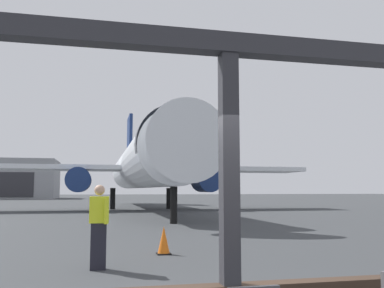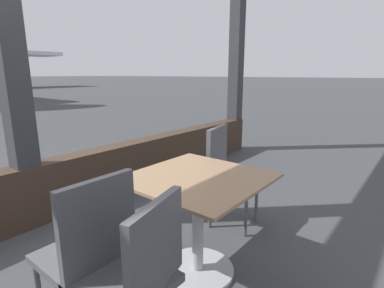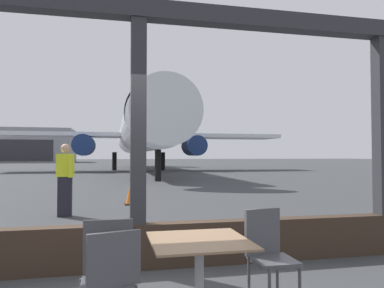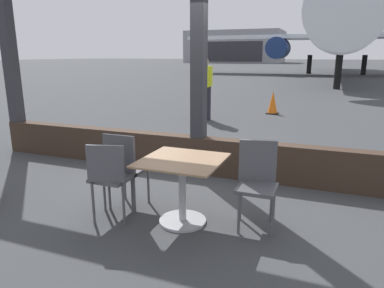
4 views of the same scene
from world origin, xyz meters
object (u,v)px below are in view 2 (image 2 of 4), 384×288
dining_table (198,215)px  cafe_chair_window_left (226,168)px  cafe_chair_aisle_left (137,273)px  cafe_chair_window_right (90,246)px

dining_table → cafe_chair_window_left: size_ratio=0.92×
dining_table → cafe_chair_aisle_left: (-0.75, -0.25, 0.10)m
cafe_chair_window_left → cafe_chair_window_right: bearing=-173.7°
cafe_chair_window_right → cafe_chair_aisle_left: size_ratio=1.04×
cafe_chair_window_left → cafe_chair_window_right: (-1.53, -0.17, 0.01)m
dining_table → cafe_chair_window_left: bearing=18.5°
dining_table → cafe_chair_aisle_left: bearing=-161.9°
dining_table → cafe_chair_window_right: cafe_chair_window_right is taller
cafe_chair_window_left → cafe_chair_window_right: cafe_chair_window_right is taller
cafe_chair_window_left → cafe_chair_aisle_left: 1.59m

